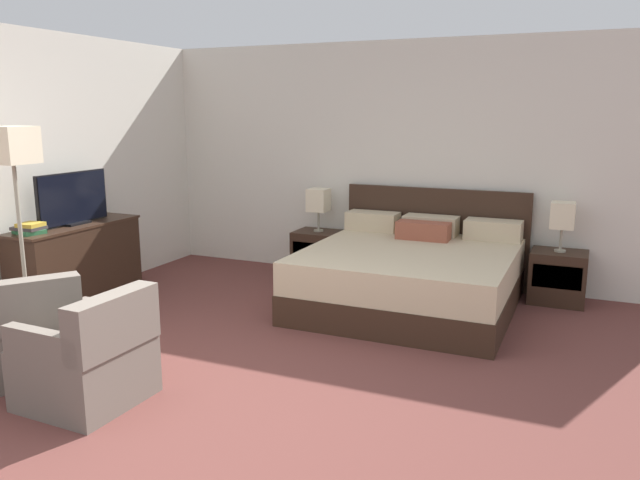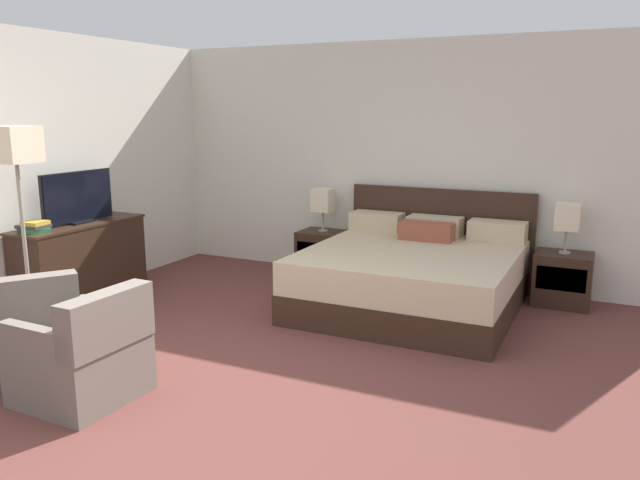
# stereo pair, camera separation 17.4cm
# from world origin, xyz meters

# --- Properties ---
(ground_plane) EXTENTS (11.57, 11.57, 0.00)m
(ground_plane) POSITION_xyz_m (0.00, 0.00, 0.00)
(ground_plane) COLOR brown
(wall_back) EXTENTS (6.46, 0.06, 2.61)m
(wall_back) POSITION_xyz_m (0.00, 3.89, 1.30)
(wall_back) COLOR silver
(wall_back) RESTS_ON ground
(wall_left) EXTENTS (0.06, 5.66, 2.61)m
(wall_left) POSITION_xyz_m (-2.66, 1.63, 1.30)
(wall_left) COLOR silver
(wall_left) RESTS_ON ground
(bed) EXTENTS (1.99, 2.00, 1.05)m
(bed) POSITION_xyz_m (0.63, 2.88, 0.32)
(bed) COLOR #332116
(bed) RESTS_ON ground
(nightstand_left) EXTENTS (0.53, 0.43, 0.52)m
(nightstand_left) POSITION_xyz_m (-0.66, 3.58, 0.26)
(nightstand_left) COLOR #332116
(nightstand_left) RESTS_ON ground
(nightstand_right) EXTENTS (0.53, 0.43, 0.52)m
(nightstand_right) POSITION_xyz_m (1.92, 3.58, 0.26)
(nightstand_right) COLOR #332116
(nightstand_right) RESTS_ON ground
(table_lamp_left) EXTENTS (0.22, 0.22, 0.49)m
(table_lamp_left) POSITION_xyz_m (-0.66, 3.58, 0.87)
(table_lamp_left) COLOR gray
(table_lamp_left) RESTS_ON nightstand_left
(table_lamp_right) EXTENTS (0.22, 0.22, 0.49)m
(table_lamp_right) POSITION_xyz_m (1.92, 3.58, 0.87)
(table_lamp_right) COLOR gray
(table_lamp_right) RESTS_ON nightstand_right
(dresser) EXTENTS (0.46, 1.38, 0.80)m
(dresser) POSITION_xyz_m (-2.38, 1.64, 0.41)
(dresser) COLOR #332116
(dresser) RESTS_ON ground
(tv) EXTENTS (0.18, 0.85, 0.50)m
(tv) POSITION_xyz_m (-2.37, 1.65, 1.04)
(tv) COLOR black
(tv) RESTS_ON dresser
(book_red_cover) EXTENTS (0.29, 0.24, 0.04)m
(book_red_cover) POSITION_xyz_m (-2.39, 1.14, 0.81)
(book_red_cover) COLOR #2D7042
(book_red_cover) RESTS_ON dresser
(book_blue_cover) EXTENTS (0.26, 0.21, 0.03)m
(book_blue_cover) POSITION_xyz_m (-2.39, 1.14, 0.85)
(book_blue_cover) COLOR #383333
(book_blue_cover) RESTS_ON book_red_cover
(book_small_top) EXTENTS (0.20, 0.20, 0.03)m
(book_small_top) POSITION_xyz_m (-2.37, 1.14, 0.88)
(book_small_top) COLOR gold
(book_small_top) RESTS_ON book_blue_cover
(armchair_by_window) EXTENTS (0.96, 0.95, 0.76)m
(armchair_by_window) POSITION_xyz_m (-1.45, 0.22, 0.28)
(armchair_by_window) COLOR #70665B
(armchair_by_window) RESTS_ON ground
(armchair_companion) EXTENTS (0.71, 0.70, 0.76)m
(armchair_companion) POSITION_xyz_m (-0.72, 0.06, 0.28)
(armchair_companion) COLOR #70665B
(armchair_companion) RESTS_ON ground
(floor_lamp) EXTENTS (0.31, 0.31, 1.75)m
(floor_lamp) POSITION_xyz_m (-2.02, 0.73, 1.47)
(floor_lamp) COLOR gray
(floor_lamp) RESTS_ON ground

